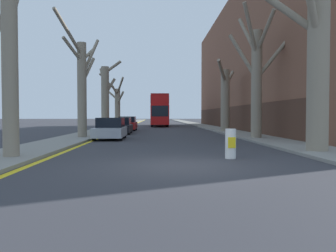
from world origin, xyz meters
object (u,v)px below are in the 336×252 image
street_tree_right_1 (256,76)px  parked_car_1 (121,126)px  street_tree_left_2 (106,97)px  street_tree_right_0 (314,55)px  traffic_bollard (231,144)px  street_tree_left_0 (10,62)px  parked_car_0 (110,129)px  street_tree_right_2 (225,98)px  parked_car_2 (127,124)px  street_tree_left_1 (82,83)px  double_decker_bus (159,109)px  street_tree_left_3 (117,103)px

street_tree_right_1 → parked_car_1: 12.19m
street_tree_left_2 → street_tree_right_0: (11.31, -19.31, 0.57)m
parked_car_1 → traffic_bollard: parked_car_1 is taller
street_tree_left_0 → parked_car_0: 10.30m
street_tree_right_2 → parked_car_2: bearing=156.6°
street_tree_left_0 → parked_car_0: size_ratio=1.94×
parked_car_0 → traffic_bollard: size_ratio=3.73×
street_tree_left_2 → street_tree_right_2: street_tree_left_2 is taller
parked_car_0 → parked_car_2: 12.53m
street_tree_left_1 → double_decker_bus: street_tree_left_1 is taller
street_tree_right_2 → double_decker_bus: size_ratio=0.53×
street_tree_left_2 → street_tree_right_0: 22.38m
street_tree_left_0 → street_tree_left_1: bearing=89.1°
street_tree_left_3 → parked_car_0: (2.16, -21.58, -2.47)m
street_tree_left_3 → double_decker_bus: bearing=41.7°
street_tree_right_0 → parked_car_1: size_ratio=1.94×
street_tree_left_2 → traffic_bollard: 22.25m
street_tree_right_1 → street_tree_left_3: bearing=117.8°
double_decker_bus → parked_car_1: double_decker_bus is taller
street_tree_left_1 → parked_car_0: 3.66m
street_tree_left_2 → street_tree_left_0: bearing=-90.4°
street_tree_left_1 → parked_car_0: bearing=-16.4°
street_tree_left_1 → street_tree_left_3: (-0.22, 21.01, -0.57)m
double_decker_bus → parked_car_1: 20.47m
traffic_bollard → parked_car_1: bearing=109.1°
street_tree_right_0 → double_decker_bus: street_tree_right_0 is taller
street_tree_right_0 → street_tree_right_2: bearing=90.1°
street_tree_left_1 → street_tree_right_2: bearing=35.2°
street_tree_left_0 → street_tree_left_3: 31.29m
street_tree_left_3 → street_tree_right_1: street_tree_right_1 is taller
street_tree_left_1 → street_tree_right_0: street_tree_right_0 is taller
street_tree_left_3 → parked_car_2: bearing=-76.6°
parked_car_2 → traffic_bollard: parked_car_2 is taller
parked_car_2 → street_tree_left_1: bearing=-99.2°
street_tree_left_2 → street_tree_left_3: size_ratio=1.00×
parked_car_0 → street_tree_right_1: bearing=-2.6°
street_tree_right_2 → traffic_bollard: street_tree_right_2 is taller
street_tree_left_1 → street_tree_left_2: bearing=90.2°
street_tree_right_2 → traffic_bollard: (-3.67, -18.29, -2.64)m
street_tree_left_0 → parked_car_1: bearing=82.6°
street_tree_left_2 → parked_car_0: street_tree_left_2 is taller
street_tree_left_1 → street_tree_right_2: street_tree_left_1 is taller
street_tree_left_1 → street_tree_left_3: street_tree_left_1 is taller
street_tree_left_0 → street_tree_left_3: bearing=90.1°
street_tree_left_0 → double_decker_bus: (5.56, 36.29, -0.90)m
street_tree_right_0 → parked_car_1: bearing=122.1°
street_tree_left_3 → street_tree_right_0: street_tree_right_0 is taller
street_tree_left_3 → traffic_bollard: (7.80, -31.37, -2.60)m
double_decker_bus → street_tree_right_1: bearing=-77.5°
street_tree_right_0 → traffic_bollard: (-3.69, -1.40, -3.42)m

